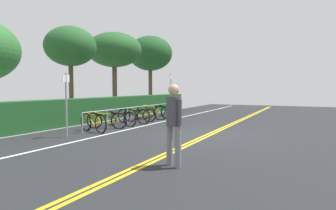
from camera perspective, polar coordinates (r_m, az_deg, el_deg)
name	(u,v)px	position (r m, az deg, el deg)	size (l,w,h in m)	color
ground_plane	(210,135)	(10.95, 8.04, -5.67)	(37.99, 11.89, 0.05)	#232628
centre_line_yellow_inner	(212,134)	(10.92, 8.44, -5.55)	(34.19, 0.10, 0.00)	gold
centre_line_yellow_outer	(208,134)	(10.97, 7.64, -5.51)	(34.19, 0.10, 0.00)	gold
bike_lane_stripe_white	(132,129)	(12.36, -6.95, -4.50)	(34.19, 0.12, 0.00)	white
bike_rack	(136,110)	(14.46, -6.12, -1.03)	(7.56, 0.05, 0.77)	#9EA0A5
bicycle_0	(93,122)	(11.73, -14.10, -3.25)	(0.63, 1.68, 0.76)	black
bicycle_1	(107,120)	(12.59, -11.63, -2.89)	(0.66, 1.67, 0.71)	black
bicycle_2	(120,119)	(13.34, -9.13, -2.57)	(0.46, 1.72, 0.69)	black
bicycle_3	(134,116)	(14.10, -6.59, -2.11)	(0.46, 1.81, 0.74)	black
bicycle_4	(140,115)	(14.84, -5.41, -1.94)	(0.66, 1.56, 0.69)	black
bicycle_5	(151,113)	(15.69, -3.17, -1.47)	(0.46, 1.76, 0.78)	black
bicycle_6	(158,112)	(16.54, -2.00, -1.32)	(0.58, 1.74, 0.72)	black
bicycle_7	(168,111)	(17.28, 0.00, -1.11)	(0.46, 1.72, 0.73)	black
pedestrian	(174,119)	(6.32, 1.11, -2.70)	(0.32, 0.44, 1.76)	slate
sign_post_near	(66,99)	(10.64, -18.86, 1.17)	(0.36, 0.08, 2.18)	gray
sign_post_far	(171,91)	(18.02, 0.57, 2.74)	(0.36, 0.06, 2.51)	gray
hedge_backdrop	(115,107)	(16.99, -10.05, -0.42)	(16.51, 0.99, 1.17)	#1C4C21
tree_mid	(70,47)	(16.08, -18.13, 10.52)	(2.58, 2.58, 4.76)	brown
tree_far_right	(114,50)	(19.32, -10.21, 10.25)	(3.42, 3.42, 5.13)	brown
tree_extra	(150,54)	(23.71, -3.41, 9.76)	(3.44, 3.44, 5.71)	brown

